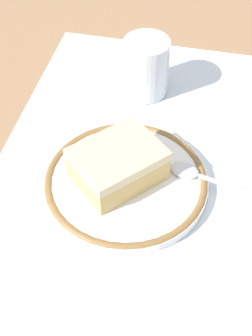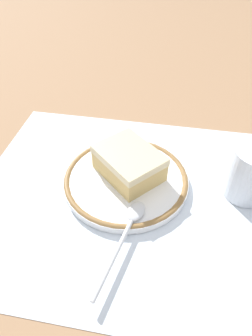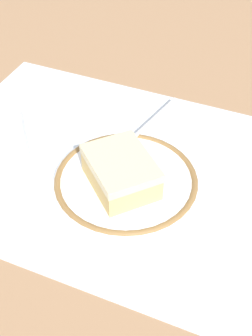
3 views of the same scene
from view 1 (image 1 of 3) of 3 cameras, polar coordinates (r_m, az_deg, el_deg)
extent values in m
plane|color=#9E7551|center=(0.58, 3.16, -0.02)|extent=(2.40, 2.40, 0.00)
cube|color=silver|center=(0.58, 3.17, 0.03)|extent=(0.50, 0.37, 0.00)
cylinder|color=white|center=(0.56, 0.00, -1.73)|extent=(0.19, 0.19, 0.01)
torus|color=olive|center=(0.56, 0.00, -1.53)|extent=(0.19, 0.19, 0.01)
cube|color=#DBB76B|center=(0.55, -0.97, 0.03)|extent=(0.12, 0.11, 0.03)
cube|color=beige|center=(0.53, -1.00, 1.54)|extent=(0.12, 0.12, 0.01)
ellipsoid|color=silver|center=(0.56, 6.84, -0.26)|extent=(0.03, 0.04, 0.01)
cylinder|color=silver|center=(0.56, 13.90, -2.70)|extent=(0.03, 0.11, 0.01)
cylinder|color=silver|center=(0.66, 2.34, 11.72)|extent=(0.06, 0.06, 0.08)
cylinder|color=silver|center=(0.68, 2.27, 9.93)|extent=(0.05, 0.05, 0.03)
cube|color=white|center=(0.63, 14.14, 2.96)|extent=(0.14, 0.15, 0.00)
camera|label=2|loc=(0.48, 46.03, 23.47)|focal=32.20mm
camera|label=3|loc=(0.51, -66.88, 24.78)|focal=50.50mm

